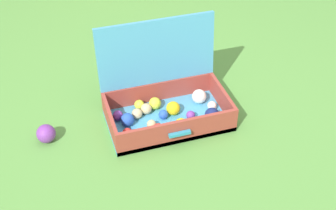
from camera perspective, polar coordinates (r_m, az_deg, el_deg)
The scene contains 3 objects.
ground_plane at distance 2.34m, azimuth 0.05°, elevation -2.91°, with size 16.00×16.00×0.00m, color #569342.
open_suitcase at distance 2.34m, azimuth -0.33°, elevation 0.61°, with size 0.62×0.42×0.49m.
stray_ball_on_grass at distance 2.31m, azimuth -15.02°, elevation -3.48°, with size 0.09×0.09×0.09m, color purple.
Camera 1 is at (-0.53, -1.66, 1.55)m, focal length 48.69 mm.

